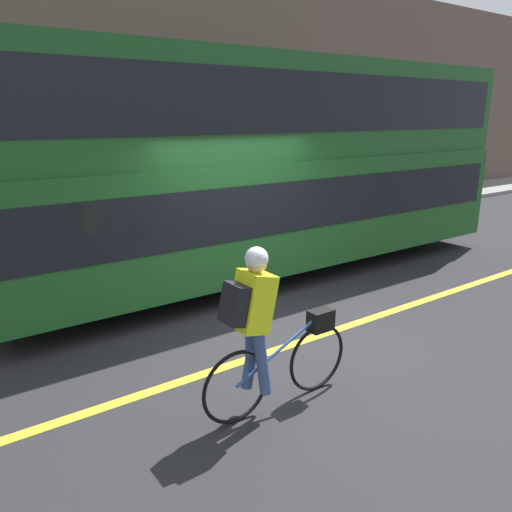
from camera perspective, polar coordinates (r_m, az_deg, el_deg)
name	(u,v)px	position (r m, az deg, el deg)	size (l,w,h in m)	color
ground_plane	(293,338)	(6.60, 4.24, -9.30)	(80.00, 80.00, 0.00)	#232326
road_center_line	(301,342)	(6.49, 5.12, -9.72)	(50.00, 0.14, 0.01)	yellow
sidewalk_curb	(123,242)	(11.54, -14.94, 1.60)	(60.00, 2.11, 0.12)	gray
building_facade	(93,94)	(12.36, -18.13, 17.22)	(60.00, 0.30, 6.50)	brown
bus	(267,158)	(8.93, 1.23, 11.11)	(9.58, 2.59, 3.69)	black
cyclist_on_bike	(265,326)	(4.71, 1.01, -7.99)	(1.74, 0.32, 1.68)	black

